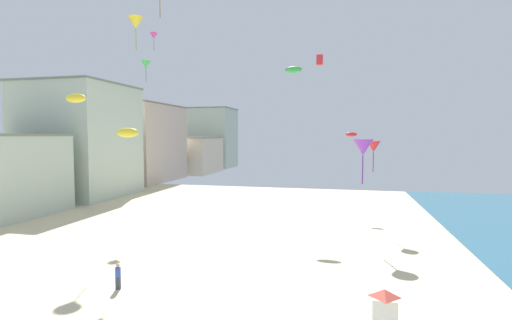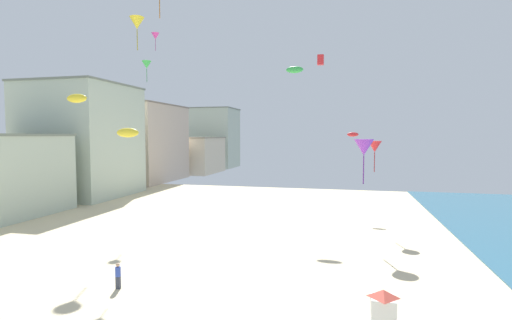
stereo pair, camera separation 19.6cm
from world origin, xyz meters
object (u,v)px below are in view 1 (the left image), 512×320
lifeguard_stand (384,304)px  kite_green_parafoil (293,70)px  kite_green_delta (146,65)px  kite_magenta_delta (154,36)px  kite_red_delta (374,147)px  kite_red_box (320,60)px  kite_yellow_delta (136,23)px  kite_flyer (118,275)px  kite_yellow_parafoil (127,133)px  kite_purple_delta (363,147)px  kite_yellow_parafoil_2 (76,98)px  kite_red_parafoil (351,134)px

lifeguard_stand → kite_green_parafoil: kite_green_parafoil is taller
kite_green_delta → kite_magenta_delta: size_ratio=0.84×
lifeguard_stand → kite_green_delta: size_ratio=1.42×
lifeguard_stand → kite_red_delta: kite_red_delta is taller
kite_red_box → kite_yellow_delta: (-18.52, -0.64, 4.42)m
kite_flyer → kite_green_delta: kite_green_delta is taller
kite_magenta_delta → kite_red_delta: bearing=-6.6°
kite_yellow_parafoil → kite_green_parafoil: 23.45m
kite_green_delta → kite_yellow_parafoil: bearing=-69.8°
kite_purple_delta → kite_red_box: bearing=161.5°
kite_green_parafoil → kite_yellow_delta: kite_yellow_delta is taller
kite_yellow_parafoil → kite_green_parafoil: kite_green_parafoil is taller
kite_red_box → kite_red_delta: 10.61m
kite_yellow_parafoil → kite_yellow_parafoil_2: 7.12m
kite_yellow_delta → kite_magenta_delta: bearing=105.7°
kite_red_box → kite_yellow_delta: 19.05m
kite_yellow_parafoil_2 → kite_purple_delta: bearing=24.4°
kite_yellow_delta → kite_green_parafoil: bearing=26.6°
lifeguard_stand → kite_magenta_delta: bearing=153.7°
kite_yellow_delta → kite_yellow_parafoil_2: bearing=-84.6°
kite_green_delta → kite_magenta_delta: bearing=115.3°
kite_flyer → kite_purple_delta: size_ratio=0.41×
kite_green_parafoil → kite_purple_delta: bearing=-48.4°
kite_flyer → kite_magenta_delta: (-9.38, 22.80, 20.99)m
kite_red_delta → kite_purple_delta: size_ratio=0.80×
kite_green_delta → kite_yellow_parafoil_2: kite_green_delta is taller
kite_yellow_parafoil_2 → kite_red_parafoil: 31.49m
kite_flyer → kite_red_parafoil: kite_red_parafoil is taller
kite_yellow_parafoil_2 → kite_purple_delta: 23.92m
kite_magenta_delta → kite_purple_delta: kite_magenta_delta is taller
kite_flyer → kite_yellow_parafoil_2: bearing=86.4°
kite_green_parafoil → kite_yellow_parafoil_2: size_ratio=1.11×
kite_yellow_parafoil_2 → kite_red_delta: 27.77m
kite_yellow_parafoil → kite_red_box: 19.25m
kite_purple_delta → kite_yellow_parafoil: bearing=-141.1°
kite_purple_delta → kite_yellow_delta: size_ratio=1.20×
kite_red_parafoil → kite_red_delta: (2.08, -8.20, -1.27)m
kite_flyer → kite_red_box: kite_red_box is taller
kite_red_box → kite_purple_delta: size_ratio=0.23×
kite_flyer → lifeguard_stand: 15.87m
kite_red_delta → kite_magenta_delta: bearing=173.4°
kite_red_box → kite_magenta_delta: bearing=160.6°
kite_flyer → kite_red_box: 24.84m
kite_flyer → kite_green_delta: 17.61m
kite_green_parafoil → kite_red_box: (3.37, -6.94, -0.40)m
kite_green_parafoil → kite_red_parafoil: (6.54, 5.56, -7.27)m
kite_red_parafoil → kite_magenta_delta: bearing=-167.8°
lifeguard_stand → kite_purple_delta: size_ratio=0.64×
kite_green_delta → kite_yellow_delta: 8.94m
kite_yellow_delta → kite_red_delta: bearing=11.7°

